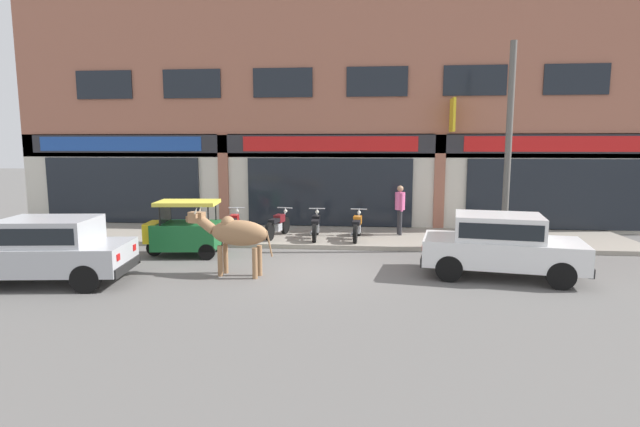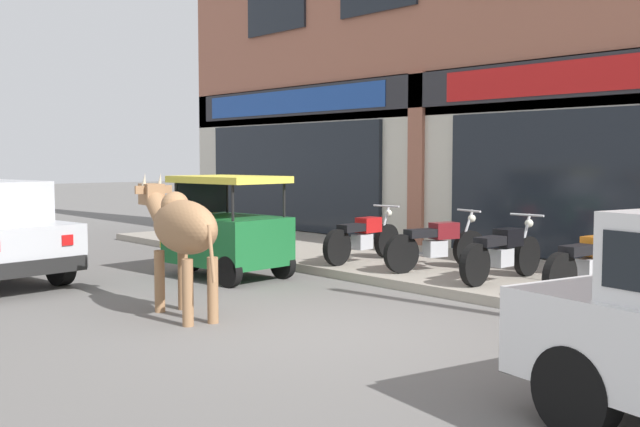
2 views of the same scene
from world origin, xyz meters
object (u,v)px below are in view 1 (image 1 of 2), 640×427
Objects in this scene: car_1 at (47,247)px; utility_pole at (508,147)px; motorcycle_1 at (278,225)px; cow at (235,233)px; car_0 at (500,242)px; motorcycle_0 at (234,225)px; motorcycle_3 at (357,227)px; auto_rickshaw at (184,232)px; motorcycle_2 at (316,226)px; pedestrian at (400,205)px.

car_1 is 0.66× the size of utility_pole.
cow is at bearing -93.04° from motorcycle_1.
car_0 is 6.95m from motorcycle_1.
motorcycle_1 is at bearing 172.85° from utility_pole.
motorcycle_1 is 7.20m from utility_pole.
motorcycle_0 is at bearing 105.97° from cow.
motorcycle_3 is (3.87, 0.06, 0.00)m from motorcycle_0.
auto_rickshaw is 3.16m from motorcycle_1.
auto_rickshaw reaches higher than car_0.
motorcycle_0 is 3.87m from motorcycle_3.
auto_rickshaw is (1.97, 2.96, -0.15)m from car_1.
motorcycle_0 is 2.59m from motorcycle_2.
motorcycle_2 is at bearing 32.79° from auto_rickshaw.
motorcycle_2 is (2.59, 0.07, 0.00)m from motorcycle_0.
motorcycle_1 is 0.99× the size of motorcycle_2.
car_0 reaches higher than motorcycle_1.
car_0 is at bearing -65.72° from pedestrian.
cow reaches higher than motorcycle_2.
car_1 reaches higher than motorcycle_1.
motorcycle_2 is at bearing -4.54° from motorcycle_1.
car_1 is at bearing -142.98° from pedestrian.
motorcycle_3 is (4.69, 2.18, -0.14)m from auto_rickshaw.
motorcycle_1 is (2.18, 2.29, -0.14)m from auto_rickshaw.
motorcycle_0 is (0.81, 2.12, -0.14)m from auto_rickshaw.
motorcycle_1 is at bearing 51.66° from car_1.
motorcycle_0 is at bearing 69.02° from auto_rickshaw.
car_1 is 6.70m from motorcycle_1.
utility_pole is (4.21, -0.73, 2.47)m from motorcycle_3.
motorcycle_2 is at bearing -161.44° from pedestrian.
motorcycle_3 is (1.29, -0.01, 0.00)m from motorcycle_2.
utility_pole is at bearing 22.08° from car_1.
utility_pole is (2.86, -1.63, 1.87)m from pedestrian.
car_1 is 10.03m from pedestrian.
car_0 is at bearing -106.25° from utility_pole.
motorcycle_0 and motorcycle_3 have the same top height.
cow is 4.08m from car_1.
car_0 reaches higher than motorcycle_3.
cow is at bearing -74.03° from motorcycle_0.
motorcycle_0 is 5.35m from pedestrian.
pedestrian reaches higher than car_0.
motorcycle_3 is at bearing -0.66° from motorcycle_2.
car_1 is at bearing -123.60° from auto_rickshaw.
auto_rickshaw reaches higher than car_1.
car_0 is at bearing 8.79° from car_1.
motorcycle_2 is 2.85m from pedestrian.
pedestrian reaches higher than motorcycle_2.
utility_pole reaches higher than auto_rickshaw.
motorcycle_3 is (2.50, -0.11, 0.00)m from motorcycle_1.
car_1 is 8.41m from motorcycle_3.
cow is at bearing -123.82° from motorcycle_3.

